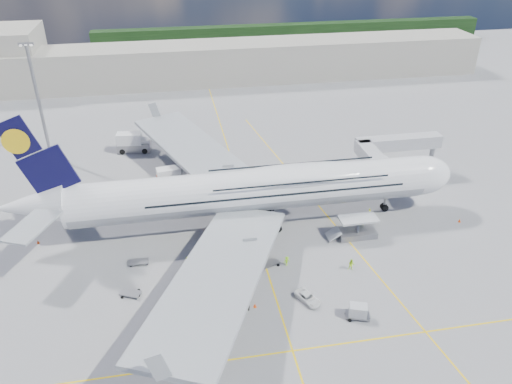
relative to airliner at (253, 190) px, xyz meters
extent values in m
plane|color=gray|center=(-0.26, -10.00, -6.87)|extent=(300.00, 300.00, 0.00)
cube|color=yellow|center=(-0.26, -10.00, -6.86)|extent=(0.25, 220.00, 0.01)
cube|color=yellow|center=(-0.26, -30.00, -6.86)|extent=(120.00, 0.25, 0.01)
cube|color=yellow|center=(13.74, 0.00, -6.86)|extent=(14.16, 99.06, 0.01)
cylinder|color=white|center=(-0.26, 0.00, -0.07)|extent=(62.00, 7.20, 7.20)
cylinder|color=#9EA0A5|center=(-0.26, 0.00, -0.22)|extent=(60.76, 7.13, 7.13)
ellipsoid|color=white|center=(7.74, 0.00, 1.91)|extent=(36.00, 6.84, 3.76)
ellipsoid|color=white|center=(30.74, 0.00, -0.07)|extent=(11.52, 7.20, 7.20)
ellipsoid|color=black|center=(33.98, 0.00, 0.53)|extent=(3.84, 4.16, 1.44)
cone|color=white|center=(-35.76, 0.00, 0.73)|extent=(10.00, 6.84, 6.84)
cube|color=black|center=(-33.76, 0.00, 9.53)|extent=(11.02, 0.46, 14.61)
cylinder|color=yellow|center=(-35.86, 0.00, 12.03)|extent=(4.00, 0.60, 4.00)
cube|color=#999EA3|center=(-8.26, 20.00, -1.27)|extent=(25.49, 39.15, 3.35)
cube|color=#999EA3|center=(-8.26, -20.00, -1.27)|extent=(25.49, 39.15, 3.35)
cylinder|color=#B7BABF|center=(-3.26, 12.50, -3.67)|extent=(5.20, 3.50, 3.50)
cylinder|color=#B7BABF|center=(-7.76, 23.00, -3.67)|extent=(5.20, 3.50, 3.50)
cylinder|color=#B7BABF|center=(-3.26, -12.50, -3.67)|extent=(5.20, 3.50, 3.50)
cylinder|color=#B7BABF|center=(-7.76, -23.00, -3.67)|extent=(5.20, 3.50, 3.50)
cylinder|color=gray|center=(24.74, 0.00, -4.67)|extent=(0.44, 0.44, 3.80)
cylinder|color=black|center=(24.74, 0.00, -6.22)|extent=(1.30, 0.90, 1.30)
cylinder|color=gray|center=(-0.26, 0.00, -4.67)|extent=(0.56, 0.56, 3.80)
cylinder|color=black|center=(-0.26, 3.20, -6.12)|extent=(1.50, 0.90, 1.50)
cube|color=#B7B7BC|center=(24.74, 8.60, 0.23)|extent=(3.00, 10.00, 2.60)
cube|color=#B7B7BC|center=(32.74, 13.60, 0.23)|extent=(18.00, 3.00, 2.60)
cylinder|color=gray|center=(26.74, 11.60, -3.32)|extent=(0.80, 0.80, 7.10)
cylinder|color=black|center=(26.74, 11.60, -6.42)|extent=(0.90, 0.80, 0.90)
cylinder|color=gray|center=(40.74, 13.60, -3.32)|extent=(1.00, 1.00, 7.10)
cube|color=gray|center=(40.74, 13.60, -6.47)|extent=(2.00, 2.00, 0.80)
cylinder|color=#B7B7BC|center=(24.74, 4.80, 0.23)|extent=(3.60, 3.60, 2.80)
cube|color=silver|center=(16.74, -7.10, -3.37)|extent=(6.50, 3.20, 0.35)
cube|color=gray|center=(16.74, -7.10, -6.32)|extent=(6.50, 3.20, 1.10)
cube|color=gray|center=(16.74, -7.10, -4.82)|extent=(0.22, 1.99, 3.00)
cylinder|color=black|center=(14.14, -8.30, -6.52)|extent=(0.70, 0.30, 0.70)
cube|color=silver|center=(12.54, -7.10, -5.87)|extent=(2.16, 2.60, 1.60)
cylinder|color=gray|center=(-40.26, 35.00, 5.63)|extent=(0.70, 0.70, 25.00)
cube|color=gray|center=(-40.26, 35.00, 18.33)|extent=(3.00, 0.40, 0.60)
cube|color=#B2AD9E|center=(-0.26, 85.00, -0.87)|extent=(180.00, 16.00, 12.00)
cube|color=#193814|center=(39.74, 130.00, -2.87)|extent=(160.00, 6.00, 8.00)
cube|color=gray|center=(-20.94, -15.48, -6.53)|extent=(3.31, 2.63, 0.18)
cylinder|color=black|center=(-22.10, -16.06, -6.65)|extent=(0.43, 0.18, 0.43)
cylinder|color=black|center=(-19.77, -14.89, -6.65)|extent=(0.43, 0.18, 0.43)
cube|color=gray|center=(-9.69, -17.85, -6.51)|extent=(3.33, 2.27, 0.18)
cylinder|color=black|center=(-10.91, -18.46, -6.65)|extent=(0.45, 0.18, 0.45)
cylinder|color=black|center=(-8.48, -17.24, -6.65)|extent=(0.45, 0.18, 0.45)
cube|color=silver|center=(-9.69, -17.85, -5.70)|extent=(2.52, 1.99, 1.52)
cube|color=gray|center=(-7.64, -9.33, -6.54)|extent=(3.09, 2.24, 0.17)
cylinder|color=black|center=(-8.75, -9.88, -6.66)|extent=(0.41, 0.17, 0.41)
cylinder|color=black|center=(-6.53, -8.77, -6.66)|extent=(0.41, 0.17, 0.41)
cube|color=gray|center=(-19.90, -8.15, -6.51)|extent=(3.13, 1.75, 0.18)
cylinder|color=black|center=(-21.13, -8.77, -6.64)|extent=(0.45, 0.18, 0.45)
cylinder|color=black|center=(-18.67, -7.54, -6.64)|extent=(0.45, 0.18, 0.45)
cube|color=gray|center=(9.96, -25.77, -6.48)|extent=(3.69, 2.76, 0.20)
cylinder|color=black|center=(8.64, -26.43, -6.63)|extent=(0.48, 0.20, 0.48)
cylinder|color=black|center=(11.27, -25.11, -6.63)|extent=(0.48, 0.20, 0.48)
cube|color=silver|center=(9.96, -25.77, -5.61)|extent=(2.83, 2.36, 1.65)
cube|color=gray|center=(0.52, -12.23, -6.53)|extent=(3.29, 2.53, 0.17)
cylinder|color=black|center=(-0.65, -12.82, -6.65)|extent=(0.43, 0.17, 0.43)
cylinder|color=black|center=(1.69, -11.65, -6.65)|extent=(0.43, 0.17, 0.43)
cube|color=white|center=(-11.32, -23.83, -6.19)|extent=(2.84, 1.59, 1.25)
cube|color=black|center=(-11.32, -23.83, -5.42)|extent=(1.11, 1.27, 0.48)
cylinder|color=black|center=(-12.29, -24.36, -6.56)|extent=(0.62, 0.24, 0.62)
cylinder|color=black|center=(-10.36, -23.30, -6.56)|extent=(0.62, 0.24, 0.62)
cube|color=gray|center=(-13.56, 16.79, -5.89)|extent=(6.66, 3.36, 1.96)
cube|color=white|center=(-14.25, 16.79, -4.03)|extent=(5.04, 3.19, 2.15)
cube|color=white|center=(-11.11, 16.79, -5.01)|extent=(2.11, 2.51, 1.57)
cube|color=black|center=(-10.43, 16.79, -4.81)|extent=(0.47, 1.96, 0.88)
cylinder|color=black|center=(-11.41, 15.66, -6.33)|extent=(1.08, 0.34, 1.08)
cylinder|color=black|center=(-15.71, 17.92, -6.33)|extent=(1.08, 0.34, 1.08)
cube|color=#FF4C0D|center=(-14.25, 16.79, -4.71)|extent=(5.09, 3.24, 0.49)
cube|color=gray|center=(-21.77, 34.65, -5.72)|extent=(7.73, 3.59, 2.30)
cube|color=white|center=(-22.57, 34.65, -3.54)|extent=(5.80, 3.48, 2.53)
cube|color=white|center=(-18.90, 34.65, -4.69)|extent=(2.35, 2.86, 1.84)
cube|color=black|center=(-18.10, 34.65, -4.46)|extent=(0.43, 2.30, 1.03)
cylinder|color=black|center=(-19.24, 33.33, -6.24)|extent=(1.26, 0.40, 1.26)
cylinder|color=black|center=(-24.30, 35.97, -6.24)|extent=(1.26, 0.40, 1.26)
imported|color=white|center=(4.10, -21.38, -6.28)|extent=(3.57, 4.68, 1.18)
imported|color=#D5E818|center=(21.19, -1.68, -6.02)|extent=(0.73, 0.62, 1.69)
imported|color=#B7F81A|center=(12.66, -15.71, -5.90)|extent=(1.12, 0.98, 1.94)
imported|color=#CFE117|center=(-12.39, -10.39, -5.93)|extent=(0.98, 1.17, 1.87)
imported|color=#C8E317|center=(18.32, -5.37, -5.97)|extent=(0.91, 1.04, 1.80)
imported|color=#9DF419|center=(3.05, -12.84, -6.04)|extent=(1.20, 0.88, 1.66)
cone|color=#FF4C0D|center=(36.49, -6.24, -6.55)|extent=(0.49, 0.49, 0.63)
cube|color=#FF4C0D|center=(36.49, -6.24, -6.85)|extent=(0.43, 0.43, 0.03)
cone|color=#FF4C0D|center=(-1.47, 7.97, -6.55)|extent=(0.50, 0.50, 0.64)
cube|color=#FF4C0D|center=(-1.47, 7.97, -6.85)|extent=(0.43, 0.43, 0.03)
cone|color=#FF4C0D|center=(-7.67, 24.90, -6.60)|extent=(0.42, 0.42, 0.54)
cube|color=#FF4C0D|center=(-7.67, 24.90, -6.85)|extent=(0.37, 0.37, 0.03)
cone|color=#FF4C0D|center=(-3.55, -21.24, -6.56)|extent=(0.48, 0.48, 0.61)
cube|color=#FF4C0D|center=(-3.55, -21.24, -6.85)|extent=(0.42, 0.42, 0.03)
cone|color=#FF4C0D|center=(-20.70, -27.97, -6.59)|extent=(0.44, 0.44, 0.56)
cube|color=#FF4C0D|center=(-20.70, -27.97, -6.85)|extent=(0.38, 0.38, 0.03)
cone|color=#FF4C0D|center=(-36.69, 0.44, -6.55)|extent=(0.50, 0.50, 0.63)
cube|color=#FF4C0D|center=(-36.69, 0.44, -6.85)|extent=(0.43, 0.43, 0.03)
camera|label=1|loc=(-12.95, -73.50, 42.23)|focal=35.00mm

